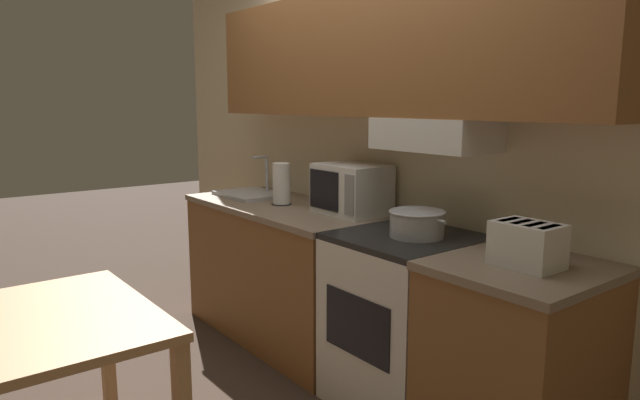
# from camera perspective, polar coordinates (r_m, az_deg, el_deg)

# --- Properties ---
(ground_plane) EXTENTS (16.00, 16.00, 0.00)m
(ground_plane) POSITION_cam_1_polar(r_m,az_deg,el_deg) (3.67, 7.02, -15.12)
(ground_plane) COLOR #3D2D23
(wall_back) EXTENTS (5.19, 0.38, 2.55)m
(wall_back) POSITION_cam_1_polar(r_m,az_deg,el_deg) (3.27, 6.87, 9.53)
(wall_back) COLOR beige
(wall_back) RESTS_ON ground_plane
(lower_counter_main) EXTENTS (1.52, 0.69, 0.89)m
(lower_counter_main) POSITION_cam_1_polar(r_m,az_deg,el_deg) (3.78, -3.46, -7.08)
(lower_counter_main) COLOR brown
(lower_counter_main) RESTS_ON ground_plane
(lower_counter_right_stub) EXTENTS (0.64, 0.69, 0.89)m
(lower_counter_right_stub) POSITION_cam_1_polar(r_m,az_deg,el_deg) (2.62, 19.11, -15.42)
(lower_counter_right_stub) COLOR brown
(lower_counter_right_stub) RESTS_ON ground_plane
(stove_range) EXTENTS (0.64, 0.67, 0.89)m
(stove_range) POSITION_cam_1_polar(r_m,az_deg,el_deg) (2.99, 8.56, -11.79)
(stove_range) COLOR white
(stove_range) RESTS_ON ground_plane
(cooking_pot) EXTENTS (0.35, 0.28, 0.13)m
(cooking_pot) POSITION_cam_1_polar(r_m,az_deg,el_deg) (2.82, 9.68, -2.26)
(cooking_pot) COLOR #B7BABF
(cooking_pot) RESTS_ON stove_range
(microwave) EXTENTS (0.42, 0.31, 0.29)m
(microwave) POSITION_cam_1_polar(r_m,az_deg,el_deg) (3.36, 3.15, 1.11)
(microwave) COLOR white
(microwave) RESTS_ON lower_counter_main
(toaster) EXTENTS (0.27, 0.19, 0.18)m
(toaster) POSITION_cam_1_polar(r_m,az_deg,el_deg) (2.42, 20.02, -4.20)
(toaster) COLOR white
(toaster) RESTS_ON lower_counter_right_stub
(sink_basin) EXTENTS (0.47, 0.37, 0.28)m
(sink_basin) POSITION_cam_1_polar(r_m,az_deg,el_deg) (4.03, -6.94, 0.68)
(sink_basin) COLOR #B7BABF
(sink_basin) RESTS_ON lower_counter_main
(paper_towel_roll) EXTENTS (0.13, 0.13, 0.27)m
(paper_towel_roll) POSITION_cam_1_polar(r_m,az_deg,el_deg) (3.65, -3.89, 1.61)
(paper_towel_roll) COLOR black
(paper_towel_roll) RESTS_ON lower_counter_main
(dining_table) EXTENTS (0.96, 0.74, 0.73)m
(dining_table) POSITION_cam_1_polar(r_m,az_deg,el_deg) (2.49, -25.25, -12.84)
(dining_table) COLOR tan
(dining_table) RESTS_ON ground_plane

